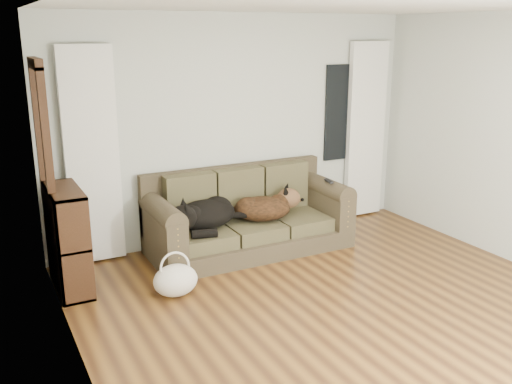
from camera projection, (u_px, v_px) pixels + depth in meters
name	position (u px, v px, depth m)	size (l,w,h in m)	color
floor	(366.00, 323.00, 4.84)	(5.00, 5.00, 0.00)	#402613
ceiling	(384.00, 2.00, 4.14)	(5.00, 5.00, 0.00)	white
wall_back	(238.00, 129.00, 6.63)	(4.50, 0.04, 2.60)	beige
wall_left	(82.00, 216.00, 3.50)	(0.04, 5.00, 2.60)	beige
curtain_left	(92.00, 157.00, 5.85)	(0.55, 0.08, 2.25)	white
curtain_right	(366.00, 131.00, 7.39)	(0.55, 0.08, 2.25)	white
window_pane	(342.00, 113.00, 7.21)	(0.50, 0.03, 1.20)	black
door_casing	(47.00, 180.00, 5.34)	(0.07, 0.60, 2.10)	black
sofa	(249.00, 212.00, 6.36)	(2.24, 0.97, 0.92)	#30271C
dog_black_lab	(203.00, 217.00, 6.09)	(0.72, 0.51, 0.31)	black
dog_shepherd	(265.00, 207.00, 6.40)	(0.67, 0.47, 0.29)	black
tv_remote	(329.00, 181.00, 6.57)	(0.05, 0.17, 0.02)	black
tote_bag	(175.00, 280.00, 5.31)	(0.42, 0.33, 0.31)	silver
bookshelf	(68.00, 239.00, 5.38)	(0.30, 0.79, 0.99)	black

